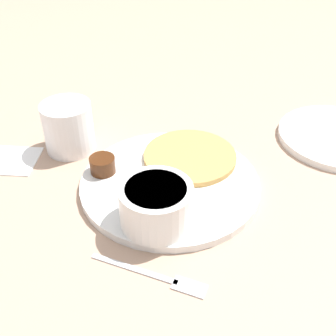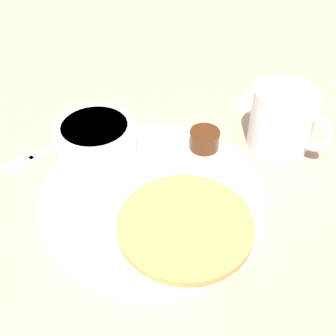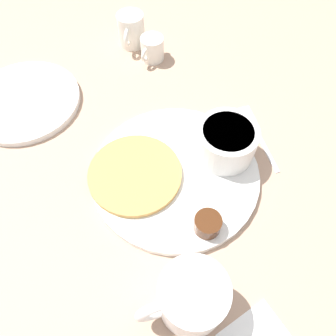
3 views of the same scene
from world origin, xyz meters
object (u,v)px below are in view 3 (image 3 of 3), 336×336
(bowl, at_px, (226,141))
(creamer_pitcher_far, at_px, (131,30))
(coffee_mug, at_px, (190,298))
(fork, at_px, (255,129))
(plate, at_px, (175,173))
(creamer_pitcher_near, at_px, (152,48))

(bowl, height_order, creamer_pitcher_far, same)
(creamer_pitcher_far, bearing_deg, bowl, 170.12)
(coffee_mug, distance_m, fork, 0.32)
(plate, bearing_deg, bowl, -104.58)
(fork, bearing_deg, coffee_mug, 116.69)
(coffee_mug, xyz_separation_m, fork, (0.14, -0.28, -0.04))
(creamer_pitcher_far, bearing_deg, plate, 155.35)
(plate, relative_size, bowl, 2.78)
(coffee_mug, bearing_deg, fork, -63.31)
(bowl, relative_size, coffee_mug, 0.88)
(bowl, distance_m, coffee_mug, 0.24)
(bowl, distance_m, creamer_pitcher_far, 0.34)
(plate, xyz_separation_m, creamer_pitcher_near, (0.25, -0.15, 0.02))
(creamer_pitcher_near, xyz_separation_m, fork, (-0.27, -0.02, -0.02))
(coffee_mug, bearing_deg, creamer_pitcher_far, -28.43)
(plate, relative_size, creamer_pitcher_far, 3.91)
(creamer_pitcher_near, height_order, creamer_pitcher_far, creamer_pitcher_far)
(bowl, bearing_deg, coffee_mug, 125.02)
(plate, height_order, creamer_pitcher_near, creamer_pitcher_near)
(coffee_mug, height_order, creamer_pitcher_near, coffee_mug)
(plate, bearing_deg, creamer_pitcher_near, -30.82)
(creamer_pitcher_near, relative_size, creamer_pitcher_far, 0.96)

